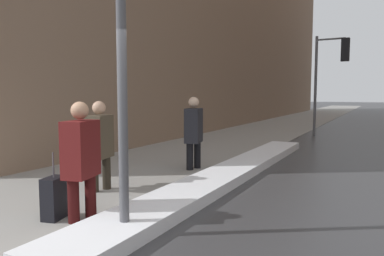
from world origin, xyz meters
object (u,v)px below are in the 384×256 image
Objects in this scene: pedestrian_trailing at (81,156)px; pedestrian_with_shoulder_bag at (100,142)px; pedestrian_nearside at (194,129)px; traffic_light_near at (333,64)px; rolling_suitcase at (54,198)px.

pedestrian_trailing is 1.02× the size of pedestrian_with_shoulder_bag.
pedestrian_nearside reaches higher than pedestrian_with_shoulder_bag.
pedestrian_trailing is 3.85m from pedestrian_nearside.
pedestrian_with_shoulder_bag is at bearing -27.20° from pedestrian_nearside.
traffic_light_near reaches higher than rolling_suitcase.
pedestrian_nearside is at bearing 170.37° from pedestrian_trailing.
pedestrian_with_shoulder_bag is at bearing -161.09° from pedestrian_trailing.
pedestrian_with_shoulder_bag is 1.68m from rolling_suitcase.
pedestrian_with_shoulder_bag reaches higher than rolling_suitcase.
pedestrian_nearside is (-1.95, -8.39, -2.01)m from traffic_light_near.
traffic_light_near is 2.47× the size of pedestrian_trailing.
pedestrian_nearside is (-0.25, 3.84, 0.02)m from pedestrian_trailing.
pedestrian_with_shoulder_bag is at bearing -175.70° from rolling_suitcase.
pedestrian_nearside is at bearing 152.80° from pedestrian_with_shoulder_bag.
rolling_suitcase is (-0.13, -3.97, -0.63)m from pedestrian_nearside.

